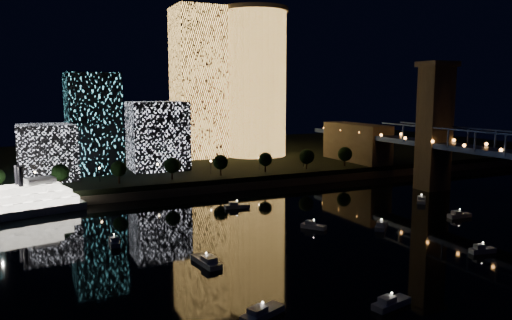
{
  "coord_description": "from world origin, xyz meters",
  "views": [
    {
      "loc": [
        -80.87,
        -96.81,
        39.11
      ],
      "look_at": [
        -9.79,
        55.0,
        15.54
      ],
      "focal_mm": 35.0,
      "sensor_mm": 36.0,
      "label": 1
    }
  ],
  "objects": [
    {
      "name": "ground",
      "position": [
        0.0,
        0.0,
        0.0
      ],
      "size": [
        520.0,
        520.0,
        0.0
      ],
      "primitive_type": "plane",
      "color": "black",
      "rests_on": "ground"
    },
    {
      "name": "far_bank",
      "position": [
        0.0,
        160.0,
        2.5
      ],
      "size": [
        420.0,
        160.0,
        5.0
      ],
      "primitive_type": "cube",
      "color": "black",
      "rests_on": "ground"
    },
    {
      "name": "seawall",
      "position": [
        0.0,
        82.0,
        1.5
      ],
      "size": [
        420.0,
        6.0,
        3.0
      ],
      "primitive_type": "cube",
      "color": "#6B5E4C",
      "rests_on": "ground"
    },
    {
      "name": "tower_cylindrical",
      "position": [
        29.55,
        140.05,
        42.86
      ],
      "size": [
        34.0,
        34.0,
        75.46
      ],
      "color": "#F2AC4D",
      "rests_on": "far_bank"
    },
    {
      "name": "tower_rectangular",
      "position": [
        0.94,
        147.29,
        42.57
      ],
      "size": [
        23.61,
        23.61,
        75.13
      ],
      "primitive_type": "cube",
      "color": "#F2AC4D",
      "rests_on": "far_bank"
    },
    {
      "name": "midrise_blocks",
      "position": [
        -59.07,
        116.63,
        21.12
      ],
      "size": [
        92.77,
        36.0,
        41.07
      ],
      "color": "white",
      "rests_on": "far_bank"
    },
    {
      "name": "motorboats",
      "position": [
        -10.61,
        10.32,
        0.81
      ],
      "size": [
        111.97,
        86.61,
        2.78
      ],
      "color": "silver",
      "rests_on": "ground"
    },
    {
      "name": "esplanade_trees",
      "position": [
        -21.87,
        88.0,
        10.47
      ],
      "size": [
        165.81,
        6.53,
        8.76
      ],
      "color": "black",
      "rests_on": "far_bank"
    },
    {
      "name": "street_lamps",
      "position": [
        -34.0,
        94.0,
        9.02
      ],
      "size": [
        132.7,
        0.7,
        5.65
      ],
      "color": "black",
      "rests_on": "far_bank"
    }
  ]
}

